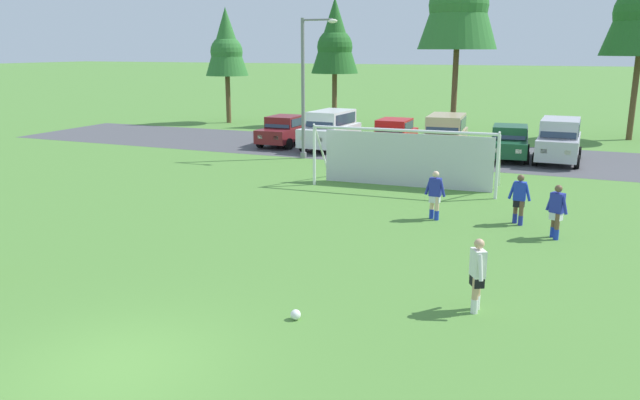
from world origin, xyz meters
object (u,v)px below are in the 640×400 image
player_midfield_center (519,199)px  parked_car_slot_far_left (284,130)px  parked_car_slot_left (330,129)px  street_lamp (306,87)px  parked_car_slot_right (559,140)px  soccer_goal (406,156)px  parked_car_slot_center_left (394,134)px  soccer_ball (296,315)px  parked_car_slot_center (445,135)px  player_striker_near (435,195)px  parked_car_slot_center_right (509,142)px  player_winger_left (556,212)px  player_defender_far (477,275)px

player_midfield_center → parked_car_slot_far_left: bearing=139.4°
parked_car_slot_left → street_lamp: bearing=-90.3°
parked_car_slot_right → soccer_goal: bearing=-123.0°
player_midfield_center → street_lamp: bearing=142.4°
parked_car_slot_far_left → parked_car_slot_left: bearing=-4.5°
player_midfield_center → parked_car_slot_center_left: size_ratio=0.39×
soccer_ball → soccer_goal: 13.36m
parked_car_slot_center → parked_car_slot_center_left: bearing=164.5°
player_striker_near → parked_car_slot_center_right: size_ratio=0.38×
soccer_goal → parked_car_slot_center_right: (3.22, 8.55, -0.42)m
player_winger_left → parked_car_slot_right: size_ratio=0.35×
player_winger_left → player_midfield_center: bearing=134.5°
player_winger_left → player_defender_far: bearing=-102.3°
soccer_ball → player_defender_far: (3.42, 1.89, 0.71)m
player_striker_near → parked_car_slot_left: parked_car_slot_left is taller
parked_car_slot_left → parked_car_slot_center_right: parked_car_slot_left is taller
player_midfield_center → parked_car_slot_center: bearing=111.6°
soccer_ball → player_winger_left: size_ratio=0.13×
player_striker_near → parked_car_slot_far_left: bearing=132.6°
soccer_ball → parked_car_slot_far_left: (-10.66, 21.57, 0.77)m
parked_car_slot_center_right → player_winger_left: bearing=-78.6°
soccer_goal → parked_car_slot_center_right: soccer_goal is taller
player_midfield_center → player_winger_left: 1.66m
soccer_ball → player_midfield_center: player_midfield_center is taller
soccer_ball → parked_car_slot_right: parked_car_slot_right is taller
parked_car_slot_left → parked_car_slot_center: same height
player_winger_left → parked_car_slot_center_right: 13.92m
parked_car_slot_far_left → parked_car_slot_center: bearing=-0.4°
player_winger_left → parked_car_slot_left: bearing=133.4°
parked_car_slot_left → street_lamp: (-0.02, -3.30, 2.53)m
parked_car_slot_left → player_striker_near: bearing=-55.2°
player_midfield_center → parked_car_slot_far_left: 18.80m
parked_car_slot_center → parked_car_slot_center_right: (3.24, 0.30, -0.24)m
parked_car_slot_center → street_lamp: size_ratio=0.67×
parked_car_slot_left → parked_car_slot_center: (6.46, 0.17, 0.00)m
parked_car_slot_center → street_lamp: bearing=-151.8°
player_defender_far → parked_car_slot_center_left: size_ratio=0.39×
parked_car_slot_far_left → parked_car_slot_center_left: same height
player_striker_near → street_lamp: (-8.66, 9.15, 2.82)m
parked_car_slot_center_right → player_defender_far: bearing=-86.0°
player_defender_far → parked_car_slot_far_left: 24.19m
soccer_goal → parked_car_slot_right: soccer_goal is taller
parked_car_slot_far_left → street_lamp: bearing=-49.7°
player_winger_left → parked_car_slot_left: (-12.44, 13.18, 0.29)m
street_lamp → player_defender_far: bearing=-55.5°
player_defender_far → parked_car_slot_right: size_ratio=0.35×
soccer_goal → parked_car_slot_center_right: 9.14m
parked_car_slot_left → parked_car_slot_center: 6.46m
parked_car_slot_center_right → street_lamp: 10.77m
player_striker_near → player_winger_left: same height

